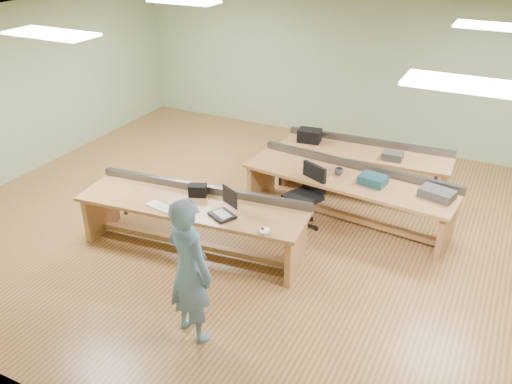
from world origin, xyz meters
TOP-DOWN VIEW (x-y plane):
  - floor at (0.00, 0.00)m, footprint 10.00×10.00m
  - ceiling at (0.00, 0.00)m, footprint 10.00×10.00m
  - wall_back at (0.00, 4.00)m, footprint 10.00×0.04m
  - wall_front at (0.00, -4.00)m, footprint 10.00×0.04m
  - wall_left at (-5.00, 0.00)m, footprint 0.04×8.00m
  - fluor_panels at (0.00, 0.00)m, footprint 6.20×3.50m
  - workbench_front at (-0.85, -1.05)m, footprint 3.32×1.19m
  - workbench_mid at (0.84, 0.69)m, footprint 3.33×1.18m
  - workbench_back at (0.76, 1.78)m, footprint 2.90×0.91m
  - person at (0.08, -2.55)m, footprint 0.74×0.61m
  - laptop_base at (-0.29, -1.19)m, footprint 0.41×0.38m
  - laptop_screen at (-0.23, -1.08)m, footprint 0.30×0.16m
  - keyboard at (-1.12, -1.38)m, footprint 0.51×0.25m
  - trackball_mouse at (0.39, -1.32)m, footprint 0.19×0.21m
  - camera_bag at (-0.89, -0.84)m, footprint 0.29×0.24m
  - task_chair at (0.32, 0.24)m, footprint 0.71×0.71m
  - parts_bin_teal at (1.22, 0.63)m, footprint 0.42×0.35m
  - parts_bin_grey at (2.14, 0.61)m, footprint 0.52×0.40m
  - mug at (0.67, 0.71)m, footprint 0.15×0.15m
  - drinks_can at (0.57, 0.61)m, footprint 0.08×0.08m
  - storage_box_back at (-0.23, 1.75)m, footprint 0.42×0.32m
  - tray_back at (1.26, 1.63)m, footprint 0.32×0.24m

SIDE VIEW (x-z plane):
  - floor at x=0.00m, z-range 0.00..0.00m
  - task_chair at x=0.32m, z-range -0.13..0.86m
  - workbench_back at x=0.76m, z-range 0.13..0.99m
  - workbench_front at x=-0.85m, z-range 0.13..0.99m
  - workbench_mid at x=0.84m, z-range 0.14..1.00m
  - keyboard at x=-1.12m, z-range 0.75..0.78m
  - laptop_base at x=-0.29m, z-range 0.75..0.79m
  - trackball_mouse at x=0.39m, z-range 0.75..0.82m
  - mug at x=0.67m, z-range 0.75..0.86m
  - tray_back at x=1.26m, z-range 0.75..0.88m
  - parts_bin_grey at x=2.14m, z-range 0.75..0.88m
  - drinks_can at x=0.57m, z-range 0.75..0.88m
  - parts_bin_teal at x=1.22m, z-range 0.75..0.88m
  - camera_bag at x=-0.89m, z-range 0.75..0.92m
  - storage_box_back at x=-0.23m, z-range 0.75..0.97m
  - person at x=0.08m, z-range 0.00..1.76m
  - laptop_screen at x=-0.23m, z-range 0.88..1.13m
  - wall_back at x=0.00m, z-range 0.00..3.00m
  - wall_front at x=0.00m, z-range 0.00..3.00m
  - wall_left at x=-5.00m, z-range 0.00..3.00m
  - fluor_panels at x=0.00m, z-range 2.96..2.99m
  - ceiling at x=0.00m, z-range 3.00..3.00m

